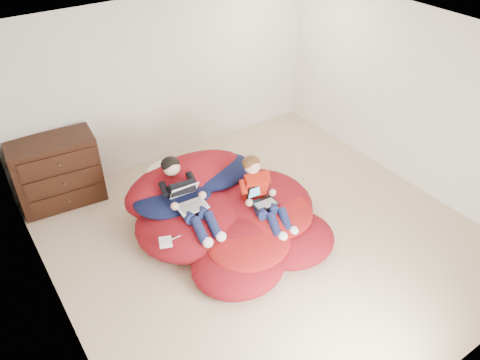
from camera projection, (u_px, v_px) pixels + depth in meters
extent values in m
cube|color=#C6AE8E|center=(265.00, 244.00, 6.11)|extent=(5.10, 5.10, 0.25)
cube|color=silver|center=(168.00, 80.00, 6.98)|extent=(5.10, 0.02, 2.50)
cube|color=silver|center=(464.00, 301.00, 3.62)|extent=(5.10, 0.02, 2.50)
cube|color=silver|center=(44.00, 242.00, 4.16)|extent=(0.02, 5.10, 2.50)
cube|color=silver|center=(414.00, 100.00, 6.44)|extent=(0.02, 5.10, 2.50)
cube|color=white|center=(274.00, 47.00, 4.56)|extent=(5.10, 5.10, 0.02)
cube|color=black|center=(57.00, 172.00, 6.36)|extent=(1.15, 0.66, 0.99)
cube|color=black|center=(69.00, 200.00, 6.34)|extent=(0.99, 0.12, 0.24)
cylinder|color=#4C3F26|center=(69.00, 200.00, 6.33)|extent=(0.04, 0.06, 0.03)
cube|color=black|center=(64.00, 182.00, 6.17)|extent=(0.99, 0.12, 0.24)
cylinder|color=#4C3F26|center=(64.00, 183.00, 6.16)|extent=(0.04, 0.06, 0.03)
cube|color=black|center=(59.00, 163.00, 6.00)|extent=(0.99, 0.12, 0.24)
cylinder|color=#4C3F26|center=(59.00, 164.00, 5.98)|extent=(0.04, 0.06, 0.03)
ellipsoid|color=maroon|center=(196.00, 221.00, 5.96)|extent=(1.56, 1.40, 0.56)
ellipsoid|color=maroon|center=(255.00, 206.00, 6.24)|extent=(1.57, 1.53, 0.57)
ellipsoid|color=maroon|center=(246.00, 237.00, 5.76)|extent=(1.43, 1.14, 0.46)
ellipsoid|color=maroon|center=(238.00, 265.00, 5.44)|extent=(1.13, 1.03, 0.38)
ellipsoid|color=maroon|center=(291.00, 239.00, 5.82)|extent=(1.12, 1.02, 0.37)
ellipsoid|color=maroon|center=(188.00, 184.00, 6.29)|extent=(1.81, 0.80, 0.80)
ellipsoid|color=#101639|center=(173.00, 195.00, 5.96)|extent=(1.06, 0.86, 0.27)
ellipsoid|color=#101639|center=(216.00, 172.00, 6.31)|extent=(1.08, 0.75, 0.26)
ellipsoid|color=#A81818|center=(272.00, 212.00, 5.90)|extent=(1.03, 1.03, 0.19)
ellipsoid|color=#A81818|center=(249.00, 243.00, 5.51)|extent=(1.03, 0.93, 0.19)
ellipsoid|color=white|center=(163.00, 172.00, 6.14)|extent=(0.48, 0.30, 0.30)
cube|color=black|center=(179.00, 190.00, 5.81)|extent=(0.36, 0.48, 0.41)
sphere|color=tan|center=(171.00, 168.00, 5.79)|extent=(0.21, 0.21, 0.21)
ellipsoid|color=black|center=(170.00, 164.00, 5.78)|extent=(0.24, 0.23, 0.18)
cylinder|color=#151D44|center=(187.00, 214.00, 5.62)|extent=(0.19, 0.36, 0.19)
cylinder|color=#151D44|center=(200.00, 230.00, 5.43)|extent=(0.16, 0.35, 0.22)
sphere|color=white|center=(208.00, 242.00, 5.35)|extent=(0.13, 0.13, 0.13)
cylinder|color=#151D44|center=(200.00, 209.00, 5.70)|extent=(0.19, 0.36, 0.19)
cylinder|color=#151D44|center=(213.00, 224.00, 5.51)|extent=(0.16, 0.35, 0.22)
sphere|color=white|center=(221.00, 237.00, 5.43)|extent=(0.13, 0.13, 0.13)
cube|color=red|center=(255.00, 188.00, 5.85)|extent=(0.36, 0.35, 0.46)
sphere|color=tan|center=(252.00, 166.00, 5.73)|extent=(0.20, 0.20, 0.20)
ellipsoid|color=#4B2E14|center=(251.00, 163.00, 5.73)|extent=(0.23, 0.21, 0.17)
cylinder|color=#151D44|center=(260.00, 210.00, 5.77)|extent=(0.23, 0.35, 0.18)
cylinder|color=#151D44|center=(274.00, 225.00, 5.59)|extent=(0.20, 0.34, 0.21)
sphere|color=white|center=(283.00, 236.00, 5.51)|extent=(0.12, 0.12, 0.12)
cylinder|color=#151D44|center=(270.00, 205.00, 5.85)|extent=(0.23, 0.35, 0.18)
cylinder|color=#151D44|center=(285.00, 220.00, 5.67)|extent=(0.20, 0.34, 0.21)
sphere|color=white|center=(294.00, 231.00, 5.59)|extent=(0.12, 0.12, 0.12)
cube|color=silver|center=(192.00, 206.00, 5.63)|extent=(0.37, 0.27, 0.01)
cube|color=gray|center=(193.00, 206.00, 5.62)|extent=(0.31, 0.15, 0.00)
cube|color=silver|center=(184.00, 191.00, 5.69)|extent=(0.36, 0.15, 0.22)
cube|color=#3A6DC6|center=(184.00, 191.00, 5.68)|extent=(0.32, 0.12, 0.18)
cube|color=black|center=(265.00, 203.00, 5.78)|extent=(0.32, 0.24, 0.01)
cube|color=gray|center=(265.00, 203.00, 5.77)|extent=(0.27, 0.14, 0.00)
cube|color=black|center=(258.00, 191.00, 5.81)|extent=(0.31, 0.09, 0.21)
cube|color=teal|center=(259.00, 191.00, 5.80)|extent=(0.27, 0.07, 0.17)
cube|color=silver|center=(166.00, 242.00, 5.35)|extent=(0.19, 0.19, 0.05)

